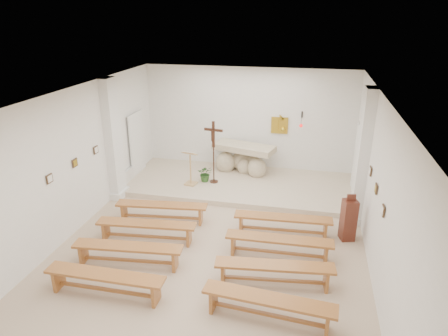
% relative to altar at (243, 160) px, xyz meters
% --- Properties ---
extents(ground, '(7.00, 10.00, 0.00)m').
position_rel_altar_xyz_m(ground, '(0.05, -4.38, -0.55)').
color(ground, tan).
rests_on(ground, ground).
extents(wall_left, '(0.02, 10.00, 3.50)m').
position_rel_altar_xyz_m(wall_left, '(-3.44, -4.38, 1.20)').
color(wall_left, white).
rests_on(wall_left, ground).
extents(wall_right, '(0.02, 10.00, 3.50)m').
position_rel_altar_xyz_m(wall_right, '(3.54, -4.38, 1.20)').
color(wall_right, white).
rests_on(wall_right, ground).
extents(wall_back, '(7.00, 0.02, 3.50)m').
position_rel_altar_xyz_m(wall_back, '(0.05, 0.61, 1.20)').
color(wall_back, white).
rests_on(wall_back, ground).
extents(ceiling, '(7.00, 10.00, 0.02)m').
position_rel_altar_xyz_m(ceiling, '(0.05, -4.38, 2.94)').
color(ceiling, silver).
rests_on(ceiling, wall_back).
extents(sanctuary_platform, '(6.98, 3.00, 0.15)m').
position_rel_altar_xyz_m(sanctuary_platform, '(0.05, -0.88, -0.47)').
color(sanctuary_platform, beige).
rests_on(sanctuary_platform, ground).
extents(pilaster_left, '(0.26, 0.55, 3.50)m').
position_rel_altar_xyz_m(pilaster_left, '(-3.32, -2.38, 1.20)').
color(pilaster_left, white).
rests_on(pilaster_left, ground).
extents(pilaster_right, '(0.26, 0.55, 3.50)m').
position_rel_altar_xyz_m(pilaster_right, '(3.42, -2.38, 1.20)').
color(pilaster_right, white).
rests_on(pilaster_right, ground).
extents(gold_wall_relief, '(0.55, 0.04, 0.55)m').
position_rel_altar_xyz_m(gold_wall_relief, '(1.10, 0.58, 1.10)').
color(gold_wall_relief, gold).
rests_on(gold_wall_relief, wall_back).
extents(sanctuary_lamp, '(0.11, 0.36, 0.44)m').
position_rel_altar_xyz_m(sanctuary_lamp, '(1.80, 0.33, 1.26)').
color(sanctuary_lamp, black).
rests_on(sanctuary_lamp, wall_back).
extents(station_frame_left_front, '(0.03, 0.20, 0.20)m').
position_rel_altar_xyz_m(station_frame_left_front, '(-3.42, -5.18, 1.17)').
color(station_frame_left_front, '#422E1D').
rests_on(station_frame_left_front, wall_left).
extents(station_frame_left_mid, '(0.03, 0.20, 0.20)m').
position_rel_altar_xyz_m(station_frame_left_mid, '(-3.42, -4.18, 1.17)').
color(station_frame_left_mid, '#422E1D').
rests_on(station_frame_left_mid, wall_left).
extents(station_frame_left_rear, '(0.03, 0.20, 0.20)m').
position_rel_altar_xyz_m(station_frame_left_rear, '(-3.42, -3.18, 1.17)').
color(station_frame_left_rear, '#422E1D').
rests_on(station_frame_left_rear, wall_left).
extents(station_frame_right_front, '(0.03, 0.20, 0.20)m').
position_rel_altar_xyz_m(station_frame_right_front, '(3.52, -5.18, 1.17)').
color(station_frame_right_front, '#422E1D').
rests_on(station_frame_right_front, wall_right).
extents(station_frame_right_mid, '(0.03, 0.20, 0.20)m').
position_rel_altar_xyz_m(station_frame_right_mid, '(3.52, -4.18, 1.17)').
color(station_frame_right_mid, '#422E1D').
rests_on(station_frame_right_mid, wall_right).
extents(station_frame_right_rear, '(0.03, 0.20, 0.20)m').
position_rel_altar_xyz_m(station_frame_right_rear, '(3.52, -3.18, 1.17)').
color(station_frame_right_rear, '#422E1D').
rests_on(station_frame_right_rear, wall_right).
extents(radiator_left, '(0.10, 0.85, 0.52)m').
position_rel_altar_xyz_m(radiator_left, '(-3.38, -1.68, -0.28)').
color(radiator_left, silver).
rests_on(radiator_left, ground).
extents(radiator_right, '(0.10, 0.85, 0.52)m').
position_rel_altar_xyz_m(radiator_right, '(3.48, -1.68, -0.28)').
color(radiator_right, silver).
rests_on(radiator_right, ground).
extents(altar, '(2.14, 1.28, 1.03)m').
position_rel_altar_xyz_m(altar, '(0.00, 0.00, 0.00)').
color(altar, beige).
rests_on(altar, sanctuary_platform).
extents(lectern, '(0.44, 0.39, 1.12)m').
position_rel_altar_xyz_m(lectern, '(-1.39, -1.40, 0.15)').
color(lectern, tan).
rests_on(lectern, sanctuary_platform).
extents(crucifix_stand, '(0.59, 0.26, 1.96)m').
position_rel_altar_xyz_m(crucifix_stand, '(-0.73, -1.07, 0.73)').
color(crucifix_stand, '#381B12').
rests_on(crucifix_stand, sanctuary_platform).
extents(potted_plant, '(0.54, 0.50, 0.52)m').
position_rel_altar_xyz_m(potted_plant, '(-1.00, -1.06, -0.14)').
color(potted_plant, '#285220').
rests_on(potted_plant, sanctuary_platform).
extents(donation_pedestal, '(0.40, 0.40, 1.19)m').
position_rel_altar_xyz_m(donation_pedestal, '(3.15, -3.39, -0.02)').
color(donation_pedestal, '#572319').
rests_on(donation_pedestal, ground).
extents(bench_left_front, '(2.39, 0.65, 0.50)m').
position_rel_altar_xyz_m(bench_left_front, '(-1.52, -3.53, -0.17)').
color(bench_left_front, '#AC6831').
rests_on(bench_left_front, ground).
extents(bench_right_front, '(2.38, 0.51, 0.50)m').
position_rel_altar_xyz_m(bench_right_front, '(1.61, -3.53, -0.17)').
color(bench_right_front, '#AC6831').
rests_on(bench_right_front, ground).
extents(bench_left_second, '(2.39, 0.60, 0.50)m').
position_rel_altar_xyz_m(bench_left_second, '(-1.52, -4.53, -0.17)').
color(bench_left_second, '#AC6831').
rests_on(bench_left_second, ground).
extents(bench_right_second, '(2.37, 0.44, 0.50)m').
position_rel_altar_xyz_m(bench_right_second, '(1.61, -4.53, -0.17)').
color(bench_right_second, '#AC6831').
rests_on(bench_right_second, ground).
extents(bench_left_third, '(2.39, 0.61, 0.50)m').
position_rel_altar_xyz_m(bench_left_third, '(-1.52, -5.54, -0.17)').
color(bench_left_third, '#AC6831').
rests_on(bench_left_third, ground).
extents(bench_right_third, '(2.39, 0.65, 0.50)m').
position_rel_altar_xyz_m(bench_right_third, '(1.61, -5.54, -0.17)').
color(bench_right_third, '#AC6831').
rests_on(bench_right_third, ground).
extents(bench_left_fourth, '(2.37, 0.39, 0.50)m').
position_rel_altar_xyz_m(bench_left_fourth, '(-1.52, -6.54, -0.17)').
color(bench_left_fourth, '#AC6831').
rests_on(bench_left_fourth, ground).
extents(bench_right_fourth, '(2.39, 0.57, 0.50)m').
position_rel_altar_xyz_m(bench_right_fourth, '(1.61, -6.54, -0.17)').
color(bench_right_fourth, '#AC6831').
rests_on(bench_right_fourth, ground).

